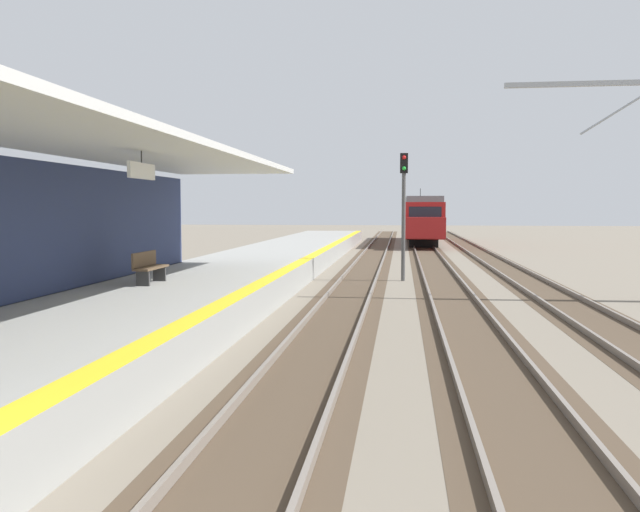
# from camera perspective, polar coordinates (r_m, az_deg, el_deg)

# --- Properties ---
(station_platform) EXTENTS (5.00, 80.00, 0.91)m
(station_platform) POSITION_cam_1_polar(r_m,az_deg,el_deg) (20.28, -10.47, -3.00)
(station_platform) COLOR #999993
(station_platform) RESTS_ON ground
(station_building_with_canopy) EXTENTS (4.85, 24.00, 4.43)m
(station_building_with_canopy) POSITION_cam_1_polar(r_m,az_deg,el_deg) (14.43, -26.17, 2.51)
(station_building_with_canopy) COLOR #4C4C4C
(station_building_with_canopy) RESTS_ON ground
(track_pair_nearest_platform) EXTENTS (2.34, 120.00, 0.16)m
(track_pair_nearest_platform) POSITION_cam_1_polar(r_m,az_deg,el_deg) (23.42, 2.90, -2.96)
(track_pair_nearest_platform) COLOR #4C3D2D
(track_pair_nearest_platform) RESTS_ON ground
(track_pair_middle) EXTENTS (2.34, 120.00, 0.16)m
(track_pair_middle) POSITION_cam_1_polar(r_m,az_deg,el_deg) (23.41, 11.24, -3.04)
(track_pair_middle) COLOR #4C3D2D
(track_pair_middle) RESTS_ON ground
(track_pair_far_side) EXTENTS (2.34, 120.00, 0.16)m
(track_pair_far_side) POSITION_cam_1_polar(r_m,az_deg,el_deg) (23.90, 19.41, -3.05)
(track_pair_far_side) COLOR #4C3D2D
(track_pair_far_side) RESTS_ON ground
(approaching_train) EXTENTS (2.93, 19.60, 4.76)m
(approaching_train) POSITION_cam_1_polar(r_m,az_deg,el_deg) (55.76, 8.93, 3.36)
(approaching_train) COLOR maroon
(approaching_train) RESTS_ON ground
(rail_signal_post) EXTENTS (0.32, 0.34, 5.20)m
(rail_signal_post) POSITION_cam_1_polar(r_m,az_deg,el_deg) (26.64, 7.38, 4.66)
(rail_signal_post) COLOR #4C4C4C
(rail_signal_post) RESTS_ON ground
(platform_bench) EXTENTS (0.45, 1.60, 0.88)m
(platform_bench) POSITION_cam_1_polar(r_m,az_deg,el_deg) (18.50, -14.85, -0.89)
(platform_bench) COLOR brown
(platform_bench) RESTS_ON station_platform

